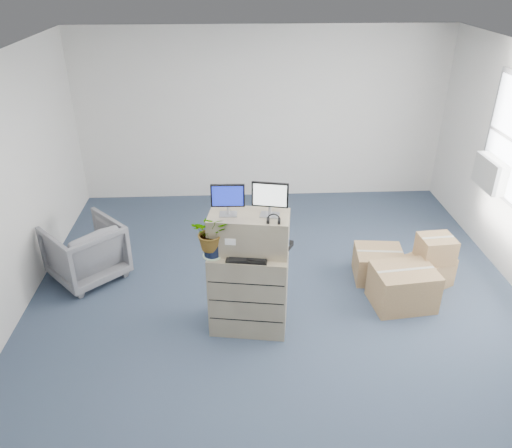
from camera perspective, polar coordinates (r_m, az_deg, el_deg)
The scene contains 17 objects.
ground at distance 5.80m, azimuth 2.86°, elevation -11.25°, with size 7.00×7.00×0.00m, color #263246.
wall_back at distance 8.29m, azimuth 0.74°, elevation 12.27°, with size 6.00×0.02×2.80m, color silver.
ac_unit at distance 7.20m, azimuth 25.44°, elevation 5.24°, with size 0.24×0.60×0.40m, color silver.
filing_cabinet_lower at distance 5.48m, azimuth -0.81°, elevation -7.50°, with size 0.82×0.50×0.96m, color gray.
filing_cabinet_upper at distance 5.15m, azimuth -0.80°, elevation -0.99°, with size 0.82×0.41×0.41m, color gray.
monitor_left at distance 4.98m, azimuth -3.25°, elevation 2.99°, with size 0.34×0.13×0.34m.
monitor_right at distance 4.95m, azimuth 1.61°, elevation 3.07°, with size 0.36×0.18×0.36m.
headphones at distance 4.89m, azimuth 2.03°, elevation 0.51°, with size 0.13×0.13×0.01m, color black.
keyboard at distance 5.08m, azimuth -1.03°, elevation -3.99°, with size 0.42×0.18×0.02m, color black.
mouse at distance 5.12m, azimuth 2.65°, elevation -3.75°, with size 0.08×0.05×0.03m, color silver.
water_bottle at distance 5.19m, azimuth -0.29°, elevation -1.90°, with size 0.06×0.06×0.23m, color gray.
phone_dock at distance 5.21m, azimuth -0.91°, elevation -2.65°, with size 0.07×0.06×0.13m.
external_drive at distance 5.31m, azimuth 3.11°, elevation -2.31°, with size 0.19×0.14×0.06m, color black.
tissue_box at distance 5.23m, azimuth 2.51°, elevation -1.88°, with size 0.23×0.11×0.08m, color #4079DA.
potted_plant at distance 5.05m, azimuth -5.11°, elevation -1.45°, with size 0.43×0.46×0.40m.
office_chair at distance 6.68m, azimuth -18.95°, elevation -2.69°, with size 0.82×0.76×0.84m, color slate.
cardboard_boxes at distance 6.42m, azimuth 16.58°, elevation -5.41°, with size 1.24×1.18×0.70m.
Camera 1 is at (-0.51, -4.45, 3.69)m, focal length 35.00 mm.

